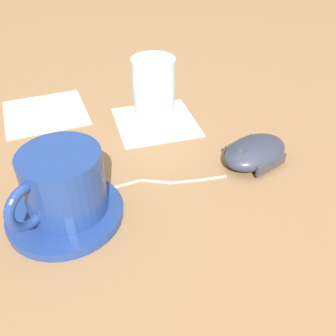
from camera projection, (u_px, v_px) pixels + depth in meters
ground_plane at (135, 145)px, 0.54m from camera, size 3.00×3.00×0.00m
saucer at (66, 213)px, 0.43m from camera, size 0.13×0.13×0.01m
coffee_cup at (62, 183)px, 0.40m from camera, size 0.09×0.11×0.07m
computer_mouse at (255, 152)px, 0.50m from camera, size 0.09×0.11×0.03m
mouse_cable at (142, 187)px, 0.47m from camera, size 0.04×0.22×0.00m
napkin_under_glass at (156, 122)px, 0.59m from camera, size 0.13×0.13×0.00m
drinking_glass at (154, 92)px, 0.56m from camera, size 0.06×0.06×0.10m
napkin_spare at (45, 112)px, 0.62m from camera, size 0.13×0.13×0.00m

